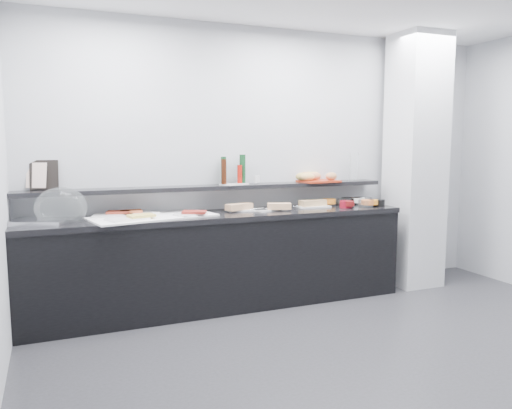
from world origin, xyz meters
name	(u,v)px	position (x,y,z in m)	size (l,w,h in m)	color
ground	(394,367)	(0.00, 0.00, 0.00)	(5.00, 5.00, 0.00)	#2D2D30
back_wall	(276,163)	(0.00, 2.00, 1.35)	(5.00, 0.02, 2.70)	#AFB1B6
column	(415,162)	(1.50, 1.65, 1.35)	(0.50, 0.50, 2.70)	silver
buffet_cabinet	(222,263)	(-0.70, 1.70, 0.42)	(3.60, 0.60, 0.85)	black
counter_top	(221,216)	(-0.70, 1.70, 0.88)	(3.62, 0.62, 0.05)	black
wall_shelf	(215,187)	(-0.70, 1.88, 1.13)	(3.60, 0.25, 0.04)	black
cloche_base	(39,222)	(-2.27, 1.66, 0.92)	(0.45, 0.30, 0.04)	#AEAFB5
cloche_dome	(61,208)	(-2.10, 1.69, 1.03)	(0.42, 0.28, 0.34)	silver
linen_runner	(153,217)	(-1.35, 1.68, 0.91)	(1.07, 0.51, 0.01)	white
platter_meat_a	(113,215)	(-1.67, 1.79, 0.92)	(0.34, 0.23, 0.01)	silver
food_meat_a	(118,212)	(-1.62, 1.84, 0.94)	(0.20, 0.13, 0.02)	maroon
platter_salmon	(138,213)	(-1.45, 1.84, 0.92)	(0.33, 0.22, 0.01)	white
food_salmon	(131,211)	(-1.51, 1.85, 0.94)	(0.20, 0.13, 0.02)	#D8592C
platter_cheese	(127,219)	(-1.59, 1.53, 0.92)	(0.32, 0.21, 0.01)	white
food_cheese	(141,216)	(-1.47, 1.54, 0.94)	(0.21, 0.14, 0.02)	#DAC054
platter_meat_b	(190,214)	(-1.02, 1.60, 0.92)	(0.26, 0.18, 0.01)	white
food_meat_b	(194,212)	(-0.99, 1.59, 0.94)	(0.21, 0.13, 0.02)	maroon
sandwich_plate_left	(247,210)	(-0.41, 1.78, 0.91)	(0.37, 0.16, 0.01)	white
sandwich_food_left	(239,207)	(-0.50, 1.76, 0.94)	(0.27, 0.10, 0.06)	tan
tongs_left	(249,209)	(-0.40, 1.74, 0.92)	(0.01, 0.01, 0.16)	#B9BCC1
sandwich_plate_mid	(271,209)	(-0.18, 1.72, 0.91)	(0.34, 0.14, 0.01)	silver
sandwich_food_mid	(279,206)	(-0.13, 1.64, 0.94)	(0.23, 0.09, 0.06)	tan
tongs_mid	(286,209)	(-0.06, 1.63, 0.92)	(0.01, 0.01, 0.16)	silver
sandwich_plate_right	(313,207)	(0.31, 1.75, 0.91)	(0.34, 0.15, 0.01)	white
sandwich_food_right	(313,203)	(0.31, 1.76, 0.94)	(0.28, 0.11, 0.06)	tan
tongs_right	(300,206)	(0.16, 1.76, 0.92)	(0.01, 0.01, 0.16)	silver
bowl_glass_fruit	(344,202)	(0.70, 1.79, 0.94)	(0.16, 0.16, 0.07)	silver
fill_glass_fruit	(329,201)	(0.52, 1.80, 0.95)	(0.14, 0.14, 0.05)	orange
bowl_black_jam	(348,201)	(0.78, 1.83, 0.94)	(0.16, 0.16, 0.07)	black
fill_black_jam	(356,200)	(0.86, 1.80, 0.95)	(0.12, 0.12, 0.05)	#5C120D
bowl_glass_cream	(363,200)	(0.96, 1.82, 0.94)	(0.20, 0.20, 0.07)	silver
fill_glass_cream	(358,200)	(0.87, 1.78, 0.95)	(0.15, 0.15, 0.05)	silver
bowl_red_jam	(346,204)	(0.60, 1.60, 0.94)	(0.13, 0.13, 0.07)	maroon
fill_red_jam	(350,204)	(0.61, 1.55, 0.95)	(0.10, 0.10, 0.05)	#5F0D0E
bowl_glass_salmon	(366,203)	(0.84, 1.59, 0.94)	(0.16, 0.16, 0.07)	silver
fill_glass_salmon	(368,202)	(0.85, 1.58, 0.95)	(0.13, 0.13, 0.05)	orange
bowl_black_fruit	(379,203)	(0.98, 1.57, 0.94)	(0.12, 0.12, 0.07)	black
fill_black_fruit	(373,202)	(0.91, 1.56, 0.95)	(0.09, 0.09, 0.05)	orange
framed_print	(44,175)	(-2.22, 1.98, 1.28)	(0.23, 0.02, 0.26)	black
print_art	(36,175)	(-2.28, 1.96, 1.28)	(0.17, 0.00, 0.22)	beige
condiment_tray	(234,184)	(-0.51, 1.85, 1.16)	(0.25, 0.16, 0.01)	silver
bottle_green_a	(224,170)	(-0.59, 1.94, 1.29)	(0.05, 0.05, 0.26)	#103A1D
bottle_brown	(224,172)	(-0.63, 1.83, 1.28)	(0.05, 0.05, 0.24)	black
bottle_green_b	(243,169)	(-0.40, 1.91, 1.30)	(0.06, 0.06, 0.28)	#0F3A1B
bottle_hot	(240,174)	(-0.45, 1.87, 1.25)	(0.05, 0.05, 0.18)	#A1140B
shaker_salt	(256,179)	(-0.29, 1.85, 1.20)	(0.04, 0.04, 0.07)	silver
shaker_pepper	(258,179)	(-0.24, 1.91, 1.20)	(0.03, 0.03, 0.07)	white
bread_tray	(319,181)	(0.42, 1.84, 1.16)	(0.39, 0.28, 0.02)	#A52B11
bread_roll_nw	(305,176)	(0.33, 1.97, 1.21)	(0.12, 0.08, 0.08)	#C5834B
bread_roll_n	(309,175)	(0.37, 1.98, 1.21)	(0.13, 0.08, 0.08)	gold
bread_roll_ne	(313,175)	(0.42, 1.97, 1.21)	(0.16, 0.10, 0.08)	gold
bread_roll_sw	(307,177)	(0.26, 1.80, 1.21)	(0.15, 0.10, 0.08)	tan
bread_roll_s	(332,176)	(0.54, 1.78, 1.21)	(0.12, 0.08, 0.08)	#B17243
bread_roll_se	(331,176)	(0.53, 1.79, 1.21)	(0.14, 0.09, 0.08)	#BE7548
bread_roll_midw	(302,177)	(0.23, 1.86, 1.21)	(0.14, 0.09, 0.08)	#AE9142
bread_roll_mide	(315,176)	(0.38, 1.86, 1.21)	(0.14, 0.09, 0.08)	#BF7549
carafe	(354,167)	(0.87, 1.88, 1.30)	(0.10, 0.10, 0.30)	white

